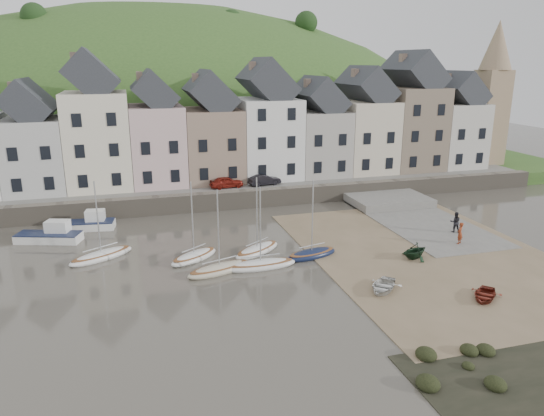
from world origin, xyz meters
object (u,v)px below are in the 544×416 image
object	(u,v)px
sailboat_0	(101,256)
rowboat_white	(383,286)
rowboat_red	(485,295)
person_dark	(455,222)
car_right	(265,180)
car_left	(227,182)
rowboat_green	(415,250)
person_red	(460,233)

from	to	relation	value
sailboat_0	rowboat_white	world-z (taller)	sailboat_0
rowboat_white	rowboat_red	bearing A→B (deg)	16.36
rowboat_red	person_dark	bearing A→B (deg)	109.73
car_right	car_left	bearing A→B (deg)	80.45
rowboat_green	rowboat_red	world-z (taller)	rowboat_green
car_right	rowboat_white	bearing A→B (deg)	173.74
rowboat_red	car_left	size ratio (longest dim) A/B	0.75
person_red	car_right	distance (m)	21.67
sailboat_0	rowboat_red	xyz separation A→B (m)	(23.57, -13.97, 0.08)
rowboat_white	rowboat_green	world-z (taller)	rowboat_green
rowboat_white	car_right	world-z (taller)	car_right
rowboat_white	car_left	distance (m)	25.15
rowboat_white	person_dark	size ratio (longest dim) A/B	1.61
person_dark	rowboat_green	bearing A→B (deg)	57.32
car_left	sailboat_0	bearing A→B (deg)	132.22
sailboat_0	car_right	world-z (taller)	sailboat_0
sailboat_0	rowboat_white	distance (m)	21.12
sailboat_0	person_dark	size ratio (longest dim) A/B	3.47
sailboat_0	rowboat_white	xyz separation A→B (m)	(17.98, -11.07, 0.10)
rowboat_green	car_right	distance (m)	21.06
rowboat_white	car_left	size ratio (longest dim) A/B	0.83
sailboat_0	rowboat_white	bearing A→B (deg)	-31.63
person_dark	rowboat_red	bearing A→B (deg)	86.50
rowboat_green	person_dark	bearing A→B (deg)	105.52
car_left	car_right	distance (m)	4.20
person_red	person_dark	size ratio (longest dim) A/B	0.99
rowboat_green	person_red	xyz separation A→B (m)	(5.18, 1.74, 0.33)
person_red	car_left	world-z (taller)	car_left
sailboat_0	car_left	world-z (taller)	sailboat_0
rowboat_white	person_red	size ratio (longest dim) A/B	1.62
rowboat_red	person_dark	distance (m)	13.22
rowboat_green	person_dark	xyz separation A→B (m)	(6.60, 4.38, 0.34)
sailboat_0	rowboat_green	xyz separation A→B (m)	(23.01, -6.62, 0.43)
car_left	person_dark	bearing A→B (deg)	-137.20
person_red	person_dark	world-z (taller)	person_dark
person_dark	car_left	xyz separation A→B (m)	(-17.23, 15.62, 1.17)
sailboat_0	rowboat_green	world-z (taller)	sailboat_0
car_left	car_right	world-z (taller)	car_left
person_red	car_right	bearing A→B (deg)	-92.38
rowboat_green	car_right	bearing A→B (deg)	179.75
rowboat_red	person_dark	size ratio (longest dim) A/B	1.46
person_red	rowboat_white	bearing A→B (deg)	-3.56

